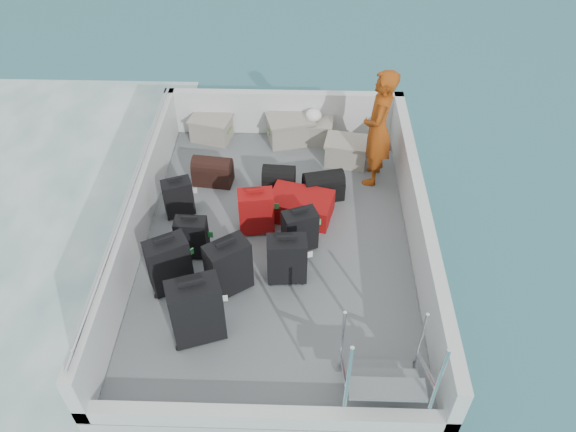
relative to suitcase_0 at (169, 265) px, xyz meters
name	(u,v)px	position (x,y,z in m)	size (l,w,h in m)	color
ground	(278,273)	(1.18, 0.78, -0.98)	(160.00, 160.00, 0.00)	#1C5464
ferry_hull	(277,257)	(1.18, 0.78, -0.68)	(3.60, 5.00, 0.60)	silver
deck	(277,241)	(1.18, 0.78, -0.37)	(3.30, 4.70, 0.02)	slate
deck_fittings	(305,238)	(1.52, 0.46, 0.01)	(3.60, 5.00, 0.90)	silver
suitcase_0	(169,265)	(0.00, 0.00, 0.00)	(0.47, 0.26, 0.72)	black
suitcase_1	(192,238)	(0.17, 0.51, -0.08)	(0.37, 0.21, 0.57)	black
suitcase_2	(178,198)	(-0.13, 1.25, -0.09)	(0.37, 0.22, 0.54)	black
suitcase_3	(196,312)	(0.41, -0.67, 0.05)	(0.54, 0.31, 0.81)	black
suitcase_4	(229,267)	(0.67, -0.01, -0.01)	(0.48, 0.28, 0.71)	black
suitcase_5	(256,212)	(0.91, 0.97, -0.06)	(0.44, 0.26, 0.61)	#9C0C0E
suitcase_6	(287,260)	(1.32, 0.16, -0.05)	(0.45, 0.27, 0.63)	black
suitcase_7	(300,231)	(1.46, 0.67, -0.07)	(0.41, 0.23, 0.58)	black
suitcase_8	(301,206)	(1.47, 1.26, -0.20)	(0.53, 0.80, 0.32)	#9C0C0E
duffel_0	(213,173)	(0.23, 1.92, -0.20)	(0.54, 0.30, 0.32)	black
duffel_1	(279,182)	(1.16, 1.76, -0.20)	(0.44, 0.30, 0.32)	black
duffel_2	(323,188)	(1.77, 1.65, -0.20)	(0.54, 0.30, 0.32)	black
crate_0	(212,129)	(0.07, 2.98, -0.19)	(0.57, 0.39, 0.35)	gray
crate_1	(290,130)	(1.28, 2.95, -0.17)	(0.64, 0.44, 0.39)	gray
crate_2	(313,131)	(1.63, 2.98, -0.19)	(0.55, 0.38, 0.33)	gray
crate_3	(346,152)	(2.12, 2.44, -0.18)	(0.58, 0.40, 0.35)	gray
yellow_bag	(354,150)	(2.25, 2.60, -0.25)	(0.28, 0.26, 0.22)	yellow
white_bag	(314,117)	(1.63, 2.98, 0.06)	(0.24, 0.24, 0.18)	white
passenger	(378,129)	(2.48, 2.07, 0.48)	(0.62, 0.40, 1.69)	#D05613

